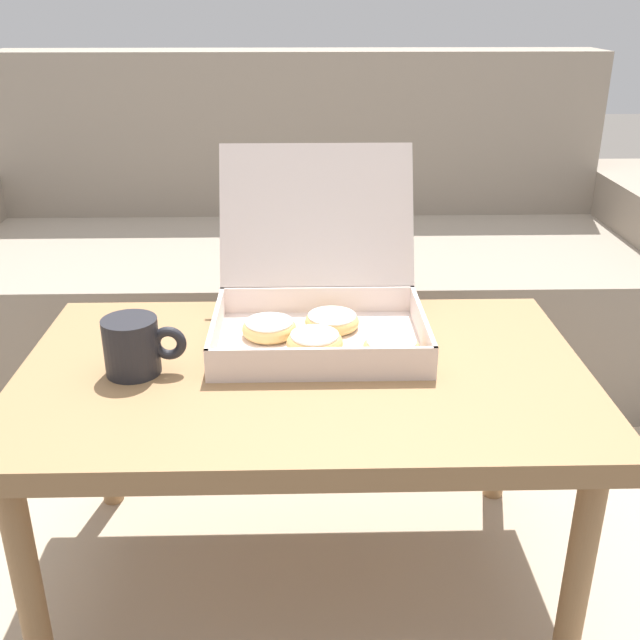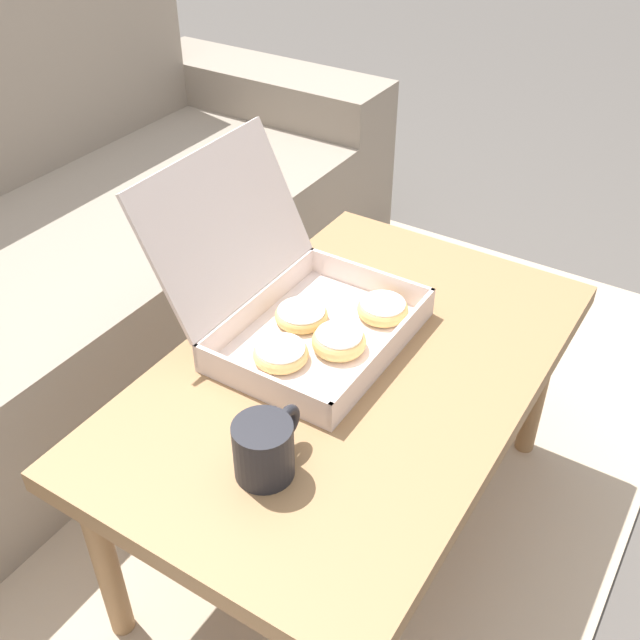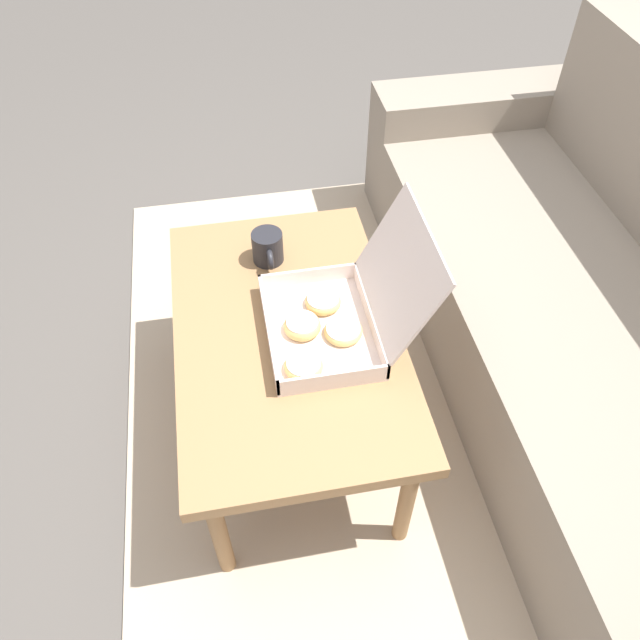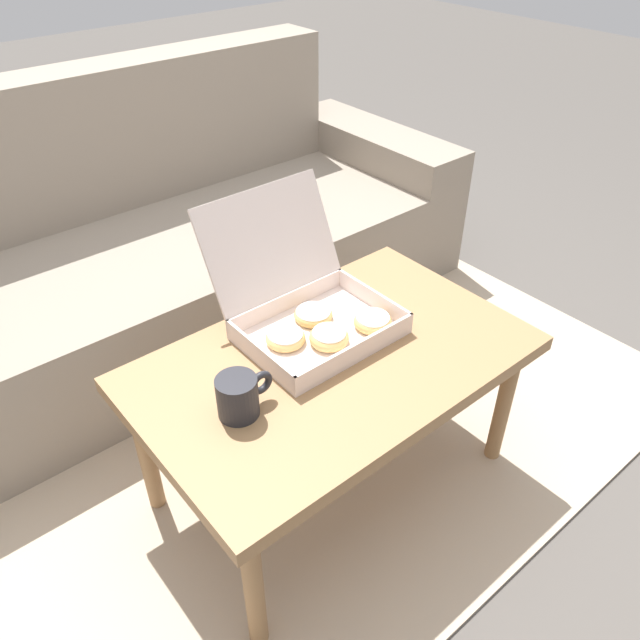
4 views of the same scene
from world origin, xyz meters
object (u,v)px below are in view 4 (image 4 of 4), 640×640
coffee_mug (239,396)px  couch (151,256)px  coffee_table (333,372)px  pastry_box (311,309)px

coffee_mug → couch: bearing=74.5°
coffee_mug → coffee_table: bearing=2.5°
couch → coffee_mug: (-0.28, -1.02, 0.22)m
couch → coffee_table: couch is taller
couch → pastry_box: bearing=-87.7°
couch → pastry_box: (0.04, -0.88, 0.23)m
coffee_table → pastry_box: (0.04, 0.13, 0.11)m
coffee_table → couch: bearing=90.0°
couch → coffee_table: 1.02m
couch → coffee_mug: bearing=-105.5°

